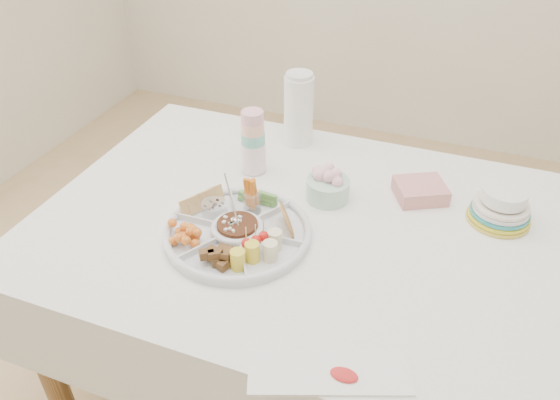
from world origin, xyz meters
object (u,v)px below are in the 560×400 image
at_px(dining_table, 313,320).
at_px(plate_stack, 502,204).
at_px(party_tray, 238,230).
at_px(thermos, 299,108).

bearing_deg(dining_table, plate_stack, 23.06).
bearing_deg(dining_table, party_tray, -145.07).
distance_m(dining_table, thermos, 0.68).
relative_size(dining_table, party_tray, 4.00).
bearing_deg(plate_stack, thermos, 161.84).
height_order(party_tray, plate_stack, plate_stack).
bearing_deg(party_tray, thermos, 92.22).
bearing_deg(plate_stack, party_tray, -153.29).
distance_m(party_tray, thermos, 0.54).
distance_m(dining_table, party_tray, 0.46).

